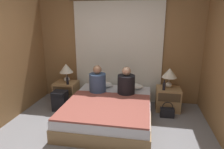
{
  "coord_description": "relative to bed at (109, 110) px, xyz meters",
  "views": [
    {
      "loc": [
        0.7,
        -2.59,
        1.93
      ],
      "look_at": [
        0.0,
        1.27,
        0.85
      ],
      "focal_mm": 32.0,
      "sensor_mm": 36.0,
      "label": 1
    }
  ],
  "objects": [
    {
      "name": "beer_bottle_on_right_stand",
      "position": [
        1.07,
        0.54,
        0.38
      ],
      "size": [
        0.06,
        0.06,
        0.22
      ],
      "color": "black",
      "rests_on": "nightstand_right"
    },
    {
      "name": "beer_bottle_on_left_stand",
      "position": [
        -1.08,
        0.54,
        0.38
      ],
      "size": [
        0.06,
        0.06,
        0.21
      ],
      "color": "black",
      "rests_on": "nightstand_left"
    },
    {
      "name": "lamp_left",
      "position": [
        -1.18,
        0.74,
        0.6
      ],
      "size": [
        0.32,
        0.32,
        0.43
      ],
      "color": "silver",
      "rests_on": "nightstand_left"
    },
    {
      "name": "lamp_right",
      "position": [
        1.18,
        0.74,
        0.6
      ],
      "size": [
        0.32,
        0.32,
        0.43
      ],
      "color": "silver",
      "rests_on": "nightstand_right"
    },
    {
      "name": "handbag_on_floor",
      "position": [
        1.15,
        0.31,
        -0.1
      ],
      "size": [
        0.28,
        0.15,
        0.33
      ],
      "color": "black",
      "rests_on": "ground_plane"
    },
    {
      "name": "person_left_in_bed",
      "position": [
        -0.33,
        0.41,
        0.44
      ],
      "size": [
        0.36,
        0.36,
        0.6
      ],
      "color": "#38517A",
      "rests_on": "bed"
    },
    {
      "name": "bed",
      "position": [
        0.0,
        0.0,
        0.0
      ],
      "size": [
        1.62,
        2.01,
        0.4
      ],
      "color": "#99754C",
      "rests_on": "ground_plane"
    },
    {
      "name": "person_right_in_bed",
      "position": [
        0.28,
        0.41,
        0.44
      ],
      "size": [
        0.37,
        0.37,
        0.6
      ],
      "color": "black",
      "rests_on": "bed"
    },
    {
      "name": "nightstand_left",
      "position": [
        -1.18,
        0.68,
        0.05
      ],
      "size": [
        0.51,
        0.47,
        0.5
      ],
      "color": "#A87F51",
      "rests_on": "ground_plane"
    },
    {
      "name": "ground_plane",
      "position": [
        0.0,
        -0.97,
        -0.2
      ],
      "size": [
        16.0,
        16.0,
        0.0
      ],
      "primitive_type": "plane",
      "color": "gray"
    },
    {
      "name": "nightstand_right",
      "position": [
        1.18,
        0.68,
        0.05
      ],
      "size": [
        0.51,
        0.47,
        0.5
      ],
      "color": "#A87F51",
      "rests_on": "ground_plane"
    },
    {
      "name": "wall_back",
      "position": [
        0.0,
        1.12,
        1.05
      ],
      "size": [
        3.93,
        0.06,
        2.5
      ],
      "color": "olive",
      "rests_on": "ground_plane"
    },
    {
      "name": "curtain_panel",
      "position": [
        0.0,
        1.06,
        0.98
      ],
      "size": [
        2.26,
        0.03,
        2.37
      ],
      "color": "silver",
      "rests_on": "ground_plane"
    },
    {
      "name": "blanket_on_bed",
      "position": [
        0.0,
        -0.3,
        0.22
      ],
      "size": [
        1.56,
        1.35,
        0.03
      ],
      "color": "#994C42",
      "rests_on": "bed"
    },
    {
      "name": "backpack_on_floor",
      "position": [
        -1.14,
        0.23,
        0.05
      ],
      "size": [
        0.3,
        0.28,
        0.43
      ],
      "color": "black",
      "rests_on": "ground_plane"
    },
    {
      "name": "pillow_right",
      "position": [
        0.36,
        0.79,
        0.26
      ],
      "size": [
        0.54,
        0.35,
        0.12
      ],
      "color": "white",
      "rests_on": "bed"
    },
    {
      "name": "pillow_left",
      "position": [
        -0.36,
        0.79,
        0.26
      ],
      "size": [
        0.54,
        0.35,
        0.12
      ],
      "color": "white",
      "rests_on": "bed"
    }
  ]
}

